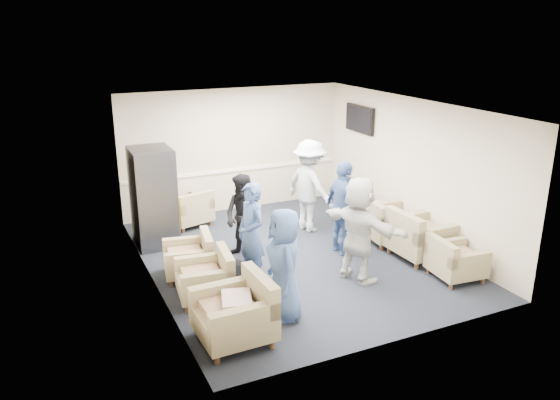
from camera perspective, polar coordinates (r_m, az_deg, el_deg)
name	(u,v)px	position (r m, az deg, el deg)	size (l,w,h in m)	color
floor	(294,257)	(9.86, 1.47, -5.99)	(6.00, 6.00, 0.00)	black
ceiling	(295,107)	(9.10, 1.61, 9.73)	(6.00, 6.00, 0.00)	white
back_wall	(234,150)	(12.07, -4.80, 5.22)	(5.00, 0.02, 2.70)	beige
front_wall	(401,247)	(6.99, 12.54, -4.82)	(5.00, 0.02, 2.70)	beige
left_wall	(149,205)	(8.63, -13.52, -0.46)	(0.02, 6.00, 2.70)	beige
right_wall	(412,170)	(10.70, 13.65, 3.10)	(0.02, 6.00, 2.70)	beige
chair_rail	(235,170)	(12.16, -4.72, 3.13)	(4.98, 0.04, 0.06)	white
tv	(360,119)	(11.95, 8.31, 8.37)	(0.10, 1.00, 0.58)	black
armchair_left_near	(238,315)	(7.32, -4.40, -11.86)	(0.96, 0.96, 0.75)	#91835D
armchair_left_mid	(208,279)	(8.41, -7.52, -8.20)	(0.89, 0.89, 0.64)	#91835D
armchair_left_far	(191,258)	(9.17, -9.25, -6.04)	(0.89, 0.89, 0.62)	#91835D
armchair_right_near	(454,261)	(9.39, 17.70, -6.14)	(0.83, 0.83, 0.61)	#91835D
armchair_right_midnear	(418,238)	(10.00, 14.21, -3.86)	(0.97, 0.97, 0.76)	#91835D
armchair_right_midfar	(386,224)	(10.63, 11.07, -2.43)	(0.97, 0.97, 0.72)	#91835D
armchair_right_far	(359,210)	(11.37, 8.21, -1.06)	(0.85, 0.85, 0.66)	#91835D
armchair_corner	(190,211)	(11.41, -9.42, -1.11)	(0.99, 0.99, 0.64)	#91835D
vending_machine	(154,197)	(10.40, -13.07, 0.30)	(0.75, 0.88, 1.85)	#515159
backpack	(235,274)	(8.64, -4.71, -7.70)	(0.35, 0.29, 0.52)	black
pillow	(237,302)	(7.22, -4.55, -10.55)	(0.50, 0.38, 0.14)	beige
person_front_left	(284,264)	(7.63, 0.41, -6.75)	(0.79, 0.52, 1.63)	#3E5A97
person_mid_left	(251,234)	(8.66, -3.02, -3.53)	(0.61, 0.40, 1.67)	#3E5A97
person_back_left	(244,218)	(9.54, -3.79, -1.85)	(0.75, 0.59, 1.55)	black
person_back_right	(310,186)	(10.84, 3.13, 1.46)	(1.20, 0.69, 1.85)	white
person_mid_right	(343,208)	(9.80, 6.62, -0.86)	(1.01, 0.42, 1.72)	#3E5A97
person_front_right	(359,229)	(8.81, 8.23, -3.05)	(1.62, 0.51, 1.74)	silver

